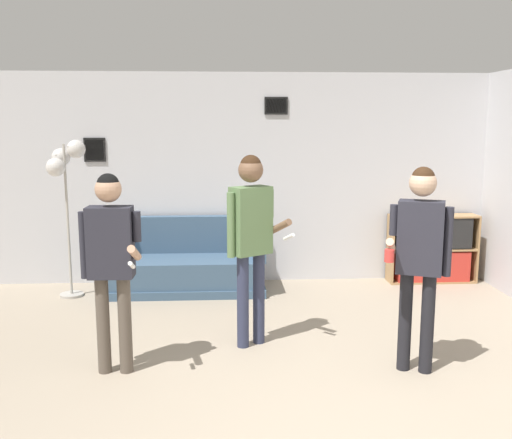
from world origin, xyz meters
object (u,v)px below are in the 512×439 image
at_px(couch, 184,267).
at_px(bookshelf, 432,249).
at_px(person_watcher_holding_cup, 420,247).
at_px(floor_lamp, 65,171).
at_px(person_player_foreground_center, 251,229).
at_px(person_player_foreground_left, 111,253).

height_order(couch, bookshelf, couch).
distance_m(bookshelf, person_watcher_holding_cup, 2.98).
bearing_deg(floor_lamp, couch, 8.03).
relative_size(couch, person_watcher_holding_cup, 1.17).
relative_size(bookshelf, person_watcher_holding_cup, 0.66).
distance_m(floor_lamp, person_player_foreground_center, 2.70).
height_order(floor_lamp, person_player_foreground_center, floor_lamp).
xyz_separation_m(person_player_foreground_center, person_watcher_holding_cup, (1.35, -0.65, -0.05)).
relative_size(person_player_foreground_left, person_watcher_holding_cup, 0.97).
bearing_deg(person_watcher_holding_cup, bookshelf, 67.24).
distance_m(person_player_foreground_left, person_watcher_holding_cup, 2.51).
relative_size(bookshelf, floor_lamp, 0.61).
height_order(person_player_foreground_left, person_player_foreground_center, person_player_foreground_center).
xyz_separation_m(bookshelf, person_player_foreground_center, (-2.48, -2.04, 0.67)).
xyz_separation_m(couch, floor_lamp, (-1.34, -0.19, 1.23)).
bearing_deg(person_watcher_holding_cup, floor_lamp, 146.15).
xyz_separation_m(bookshelf, person_watcher_holding_cup, (-1.13, -2.69, 0.62)).
distance_m(bookshelf, person_player_foreground_left, 4.50).
distance_m(couch, person_watcher_holding_cup, 3.35).
relative_size(couch, person_player_foreground_center, 1.12).
bearing_deg(person_player_foreground_left, bookshelf, 35.27).
relative_size(floor_lamp, person_player_foreground_center, 1.05).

